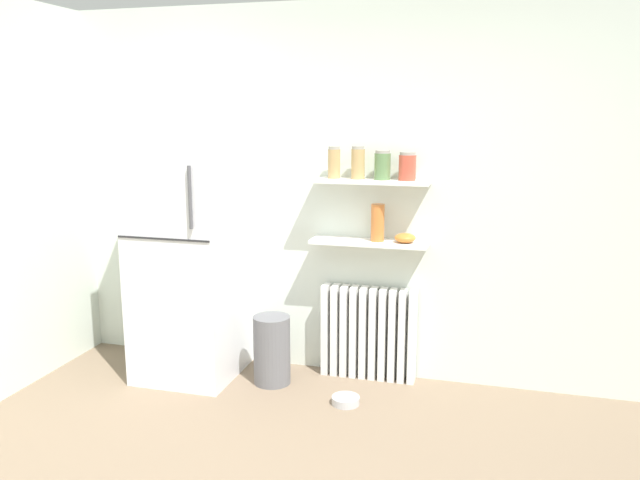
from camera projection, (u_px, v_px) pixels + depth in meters
The scene contains 13 objects.
back_wall at pixel (368, 194), 4.49m from camera, with size 7.04×0.10×2.60m, color silver.
refrigerator at pixel (188, 250), 4.51m from camera, with size 0.67×0.71×1.82m.
radiator at pixel (368, 333), 4.55m from camera, with size 0.67×0.12×0.66m.
wall_shelf_lower at pixel (369, 242), 4.39m from camera, with size 0.80×0.22×0.03m, color white.
wall_shelf_upper at pixel (370, 181), 4.30m from camera, with size 0.80×0.22×0.03m, color white.
storage_jar_0 at pixel (334, 163), 4.35m from camera, with size 0.08×0.08×0.22m.
storage_jar_1 at pixel (358, 163), 4.30m from camera, with size 0.09×0.09×0.22m.
storage_jar_2 at pixel (382, 165), 4.26m from camera, with size 0.11×0.11×0.20m.
storage_jar_3 at pixel (407, 166), 4.22m from camera, with size 0.11×0.11×0.19m.
vase at pixel (378, 223), 4.34m from camera, with size 0.09×0.09×0.25m, color #CC7033.
shelf_bowl at pixel (405, 238), 4.31m from camera, with size 0.14×0.14×0.06m, color orange.
trash_bin at pixel (272, 350), 4.47m from camera, with size 0.26×0.26×0.48m, color slate.
pet_food_bowl at pixel (346, 400), 4.18m from camera, with size 0.18×0.18×0.05m, color #B7B7BC.
Camera 1 is at (0.88, -2.34, 1.88)m, focal length 36.12 mm.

